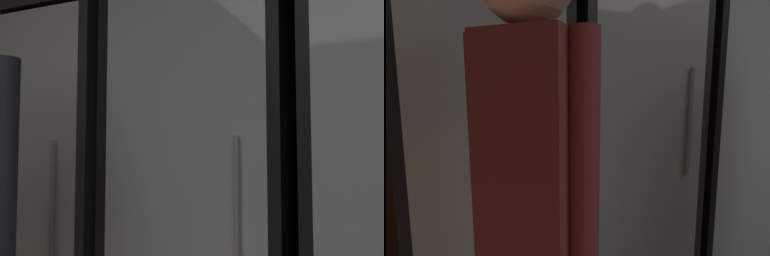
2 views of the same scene
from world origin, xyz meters
The scene contains 2 objects.
cooler_left centered at (-1.28, 2.74, 0.95)m, with size 0.64×0.60×1.94m.
cooler_center centered at (-0.59, 2.74, 0.95)m, with size 0.64×0.60×1.94m.
Camera 1 is at (0.07, 1.09, 1.24)m, focal length 43.81 mm.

